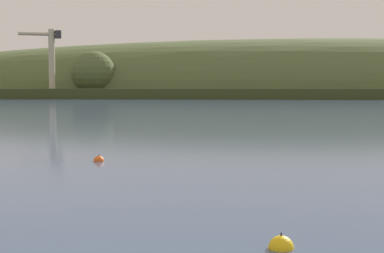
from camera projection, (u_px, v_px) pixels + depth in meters
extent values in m
cube|color=#35401E|center=(137.00, 93.00, 213.57)|extent=(523.27, 95.70, 3.32)
ellipsoid|color=#4C5B33|center=(308.00, 97.00, 228.80)|extent=(420.65, 104.95, 44.93)
sphere|color=#4C5B33|center=(94.00, 73.00, 204.30)|extent=(15.34, 15.34, 15.34)
cube|color=#4C4C51|center=(52.00, 96.00, 193.84)|extent=(5.84, 5.84, 2.00)
cylinder|color=#BCB293|center=(52.00, 61.00, 193.05)|extent=(2.08, 2.08, 20.81)
cylinder|color=#BCB293|center=(37.00, 34.00, 190.97)|extent=(11.42, 4.97, 1.14)
cube|color=#333338|center=(58.00, 34.00, 193.11)|extent=(2.73, 3.37, 2.50)
sphere|color=#EA5B19|center=(99.00, 161.00, 32.99)|extent=(0.60, 0.60, 0.60)
cylinder|color=black|center=(99.00, 155.00, 32.97)|extent=(0.04, 0.04, 0.08)
sphere|color=yellow|center=(281.00, 248.00, 15.27)|extent=(0.67, 0.67, 0.67)
cylinder|color=black|center=(281.00, 234.00, 15.25)|extent=(0.04, 0.04, 0.08)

